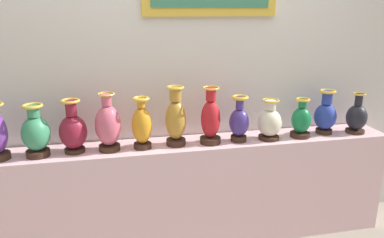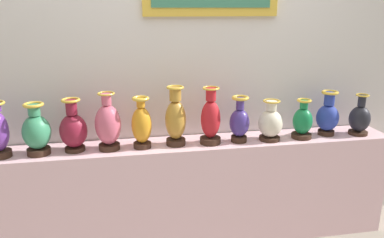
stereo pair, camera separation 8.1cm
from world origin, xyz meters
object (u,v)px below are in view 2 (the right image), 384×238
at_px(vase_amber, 142,125).
at_px(vase_emerald, 303,122).
at_px(vase_jade, 37,132).
at_px(vase_ivory, 270,123).
at_px(vase_ochre, 176,119).
at_px(vase_indigo, 239,122).
at_px(vase_onyx, 360,119).
at_px(vase_crimson, 211,120).
at_px(vase_rose, 108,125).
at_px(vase_burgundy, 73,130).
at_px(vase_cobalt, 328,116).

height_order(vase_amber, vase_emerald, vase_amber).
bearing_deg(vase_amber, vase_jade, -179.86).
distance_m(vase_ivory, vase_emerald, 0.26).
bearing_deg(vase_emerald, vase_ochre, 178.45).
bearing_deg(vase_ivory, vase_indigo, 177.86).
distance_m(vase_jade, vase_onyx, 2.36).
relative_size(vase_ochre, vase_crimson, 1.03).
distance_m(vase_rose, vase_amber, 0.23).
bearing_deg(vase_rose, vase_ivory, -0.96).
bearing_deg(vase_burgundy, vase_cobalt, 0.08).
relative_size(vase_amber, vase_emerald, 1.22).
bearing_deg(vase_ochre, vase_cobalt, 0.48).
bearing_deg(vase_emerald, vase_crimson, 179.22).
bearing_deg(vase_emerald, vase_rose, 179.24).
relative_size(vase_jade, vase_ivory, 1.16).
distance_m(vase_ivory, vase_cobalt, 0.48).
bearing_deg(vase_jade, vase_cobalt, 0.71).
height_order(vase_amber, vase_cobalt, vase_amber).
bearing_deg(vase_onyx, vase_burgundy, 179.08).
bearing_deg(vase_emerald, vase_jade, 179.71).
relative_size(vase_burgundy, vase_ochre, 0.86).
bearing_deg(vase_cobalt, vase_amber, -179.02).
bearing_deg(vase_jade, vase_onyx, -0.26).
relative_size(vase_rose, vase_emerald, 1.34).
relative_size(vase_crimson, vase_emerald, 1.38).
distance_m(vase_jade, vase_indigo, 1.40).
bearing_deg(vase_cobalt, vase_emerald, -170.86).
height_order(vase_burgundy, vase_crimson, vase_crimson).
xyz_separation_m(vase_jade, vase_ochre, (0.93, 0.02, 0.03)).
xyz_separation_m(vase_amber, vase_indigo, (0.71, -0.00, -0.02)).
distance_m(vase_jade, vase_ivory, 1.64).
height_order(vase_jade, vase_rose, vase_rose).
bearing_deg(vase_jade, vase_crimson, -0.01).
distance_m(vase_jade, vase_ochre, 0.93).
bearing_deg(vase_indigo, vase_ivory, -2.14).
bearing_deg(vase_cobalt, vase_crimson, -178.38).
bearing_deg(vase_burgundy, vase_ivory, -1.39).
height_order(vase_amber, vase_ochre, vase_ochre).
xyz_separation_m(vase_indigo, vase_emerald, (0.49, -0.01, -0.02)).
relative_size(vase_rose, vase_onyx, 1.27).
xyz_separation_m(vase_amber, vase_crimson, (0.49, -0.00, 0.01)).
xyz_separation_m(vase_crimson, vase_onyx, (1.18, -0.01, -0.05)).
distance_m(vase_jade, vase_cobalt, 2.11).
height_order(vase_ochre, vase_onyx, vase_ochre).
distance_m(vase_amber, vase_cobalt, 1.42).
xyz_separation_m(vase_jade, vase_onyx, (2.36, -0.01, -0.03)).
xyz_separation_m(vase_crimson, vase_indigo, (0.22, -0.00, -0.03)).
distance_m(vase_rose, vase_ochre, 0.47).
xyz_separation_m(vase_rose, vase_onyx, (1.90, -0.02, -0.05)).
distance_m(vase_burgundy, vase_indigo, 1.17).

